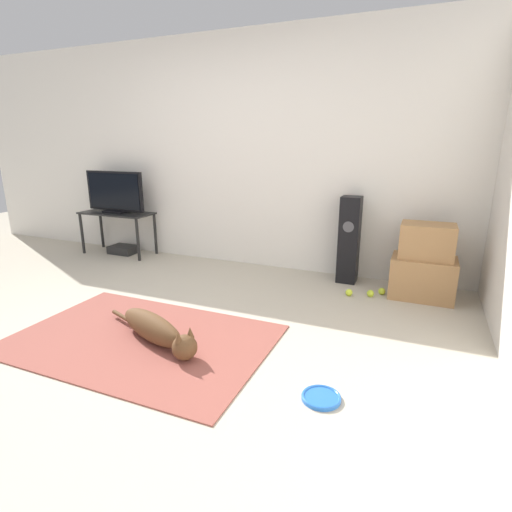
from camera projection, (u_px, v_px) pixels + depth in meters
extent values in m
plane|color=#BCB29E|center=(122.00, 335.00, 3.01)|extent=(12.00, 12.00, 0.00)
cube|color=silver|center=(239.00, 154.00, 4.52)|extent=(8.00, 0.06, 2.55)
cube|color=#934C42|center=(141.00, 339.00, 2.94)|extent=(1.88, 1.25, 0.01)
ellipsoid|color=brown|center=(152.00, 327.00, 2.89)|extent=(0.72, 0.41, 0.20)
sphere|color=brown|center=(185.00, 347.00, 2.63)|extent=(0.17, 0.17, 0.17)
cone|color=brown|center=(190.00, 332.00, 2.64)|extent=(0.05, 0.05, 0.08)
cone|color=brown|center=(178.00, 337.00, 2.57)|extent=(0.05, 0.05, 0.08)
cylinder|color=brown|center=(121.00, 316.00, 3.22)|extent=(0.22, 0.11, 0.03)
cylinder|color=blue|center=(321.00, 398.00, 2.26)|extent=(0.22, 0.22, 0.02)
torus|color=blue|center=(321.00, 397.00, 2.26)|extent=(0.23, 0.23, 0.02)
cube|color=#A87A4C|center=(422.00, 278.00, 3.71)|extent=(0.56, 0.39, 0.38)
cube|color=#A87A4C|center=(427.00, 241.00, 3.62)|extent=(0.47, 0.32, 0.31)
cube|color=black|center=(349.00, 240.00, 4.06)|extent=(0.20, 0.20, 0.89)
cylinder|color=#4C4C51|center=(348.00, 227.00, 3.93)|extent=(0.11, 0.00, 0.11)
cube|color=black|center=(117.00, 213.00, 5.08)|extent=(0.95, 0.40, 0.02)
cylinder|color=black|center=(82.00, 234.00, 5.16)|extent=(0.04, 0.04, 0.52)
cylinder|color=black|center=(138.00, 240.00, 4.83)|extent=(0.04, 0.04, 0.52)
cylinder|color=black|center=(102.00, 229.00, 5.47)|extent=(0.04, 0.04, 0.52)
cylinder|color=black|center=(155.00, 234.00, 5.14)|extent=(0.04, 0.04, 0.52)
cube|color=black|center=(116.00, 211.00, 5.07)|extent=(0.29, 0.20, 0.02)
cube|color=black|center=(115.00, 191.00, 5.01)|extent=(0.84, 0.04, 0.49)
cube|color=black|center=(114.00, 191.00, 4.99)|extent=(0.77, 0.01, 0.44)
sphere|color=#C6E033|center=(370.00, 293.00, 3.75)|extent=(0.07, 0.07, 0.07)
sphere|color=#C6E033|center=(349.00, 292.00, 3.77)|extent=(0.07, 0.07, 0.07)
sphere|color=#C6E033|center=(382.00, 291.00, 3.80)|extent=(0.07, 0.07, 0.07)
cube|color=black|center=(123.00, 249.00, 5.22)|extent=(0.35, 0.25, 0.10)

